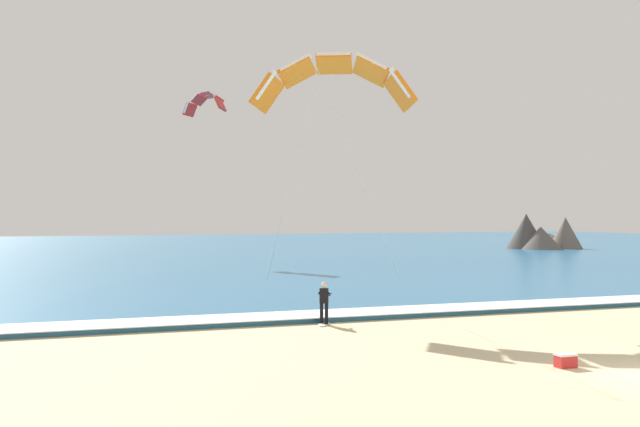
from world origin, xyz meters
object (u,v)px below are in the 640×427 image
surfboard (324,324)px  kitesurfer (324,301)px  cooler_box (566,360)px  kite_primary (334,78)px  kite_distant (206,101)px

surfboard → kitesurfer: size_ratio=0.86×
surfboard → cooler_box: 10.61m
kite_primary → cooler_box: bearing=-85.6°
surfboard → kite_distant: 42.16m
kite_primary → kite_distant: bearing=90.1°
kite_primary → cooler_box: 19.18m
kitesurfer → kite_primary: size_ratio=0.15×
kitesurfer → kite_distant: kite_distant is taller
surfboard → kitesurfer: bearing=64.4°
cooler_box → surfboard: bearing=111.0°
kitesurfer → kite_distant: (2.50, 39.37, 13.89)m
kitesurfer → cooler_box: 10.65m
kitesurfer → cooler_box: bearing=-69.1°
kitesurfer → surfboard: bearing=-115.6°
kitesurfer → kite_primary: bearing=66.3°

